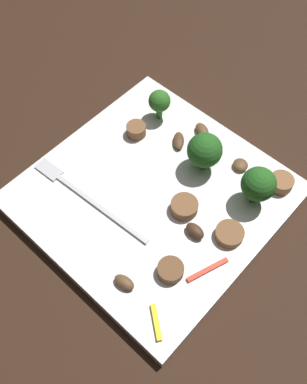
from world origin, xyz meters
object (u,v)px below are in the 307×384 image
at_px(sausage_slice_1, 281,183).
at_px(mushroom_2, 124,282).
at_px(plate, 153,196).
at_px(mushroom_3, 240,165).
at_px(broccoli_floret_1, 205,151).
at_px(mushroom_0, 195,231).
at_px(pepper_strip_1, 208,270).
at_px(broccoli_floret_2, 159,102).
at_px(fork, 82,194).
at_px(sausage_slice_2, 184,207).
at_px(sausage_slice_3, 171,270).
at_px(mushroom_1, 179,141).
at_px(broccoli_floret_0, 258,184).
at_px(sausage_slice_0, 229,234).
at_px(pepper_strip_0, 156,322).
at_px(sausage_slice_4, 136,130).
at_px(mushroom_4, 202,130).

relative_size(sausage_slice_1, mushroom_2, 1.22).
relative_size(plate, mushroom_3, 14.15).
relative_size(broccoli_floret_1, mushroom_0, 2.29).
height_order(mushroom_3, pepper_strip_1, mushroom_3).
bearing_deg(broccoli_floret_1, broccoli_floret_2, -14.61).
height_order(fork, sausage_slice_2, sausage_slice_2).
distance_m(sausage_slice_3, mushroom_1, 0.18).
bearing_deg(sausage_slice_1, broccoli_floret_0, 72.14).
distance_m(broccoli_floret_2, mushroom_0, 0.19).
relative_size(sausage_slice_0, pepper_strip_1, 0.65).
bearing_deg(sausage_slice_3, sausage_slice_1, -98.12).
relative_size(fork, broccoli_floret_0, 3.17).
height_order(broccoli_floret_1, mushroom_2, broccoli_floret_1).
xyz_separation_m(sausage_slice_0, mushroom_0, (0.03, 0.02, 0.00)).
relative_size(sausage_slice_2, pepper_strip_0, 0.87).
height_order(plate, mushroom_3, mushroom_3).
distance_m(broccoli_floret_1, sausage_slice_4, 0.10).
relative_size(sausage_slice_1, mushroom_3, 1.48).
height_order(fork, sausage_slice_0, sausage_slice_0).
xyz_separation_m(sausage_slice_0, mushroom_4, (0.12, -0.10, -0.00)).
xyz_separation_m(plate, sausage_slice_3, (-0.08, 0.06, 0.01)).
distance_m(broccoli_floret_0, mushroom_3, 0.06).
bearing_deg(sausage_slice_0, mushroom_0, 37.80).
height_order(broccoli_floret_2, sausage_slice_3, broccoli_floret_2).
distance_m(broccoli_floret_1, mushroom_2, 0.19).
relative_size(mushroom_0, mushroom_1, 0.84).
bearing_deg(mushroom_4, pepper_strip_1, 131.02).
bearing_deg(mushroom_4, mushroom_0, 126.04).
relative_size(sausage_slice_1, sausage_slice_2, 0.90).
height_order(fork, sausage_slice_3, sausage_slice_3).
bearing_deg(sausage_slice_1, pepper_strip_0, 90.18).
relative_size(broccoli_floret_2, mushroom_1, 1.56).
bearing_deg(mushroom_0, mushroom_3, -81.01).
distance_m(fork, broccoli_floret_1, 0.16).
bearing_deg(broccoli_floret_1, mushroom_0, 124.03).
height_order(broccoli_floret_0, broccoli_floret_1, same).
relative_size(plate, sausage_slice_0, 8.46).
xyz_separation_m(broccoli_floret_0, mushroom_4, (0.11, -0.04, -0.03)).
distance_m(plate, broccoli_floret_0, 0.13).
bearing_deg(pepper_strip_0, fork, -17.36).
height_order(mushroom_2, mushroom_4, same).
distance_m(sausage_slice_2, mushroom_0, 0.03).
relative_size(broccoli_floret_2, sausage_slice_0, 1.36).
bearing_deg(mushroom_0, sausage_slice_2, -27.95).
distance_m(sausage_slice_1, mushroom_3, 0.05).
height_order(sausage_slice_4, pepper_strip_0, sausage_slice_4).
distance_m(sausage_slice_1, sausage_slice_4, 0.20).
bearing_deg(sausage_slice_2, fork, 33.10).
bearing_deg(broccoli_floret_0, sausage_slice_1, -107.86).
bearing_deg(sausage_slice_3, mushroom_2, 57.76).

